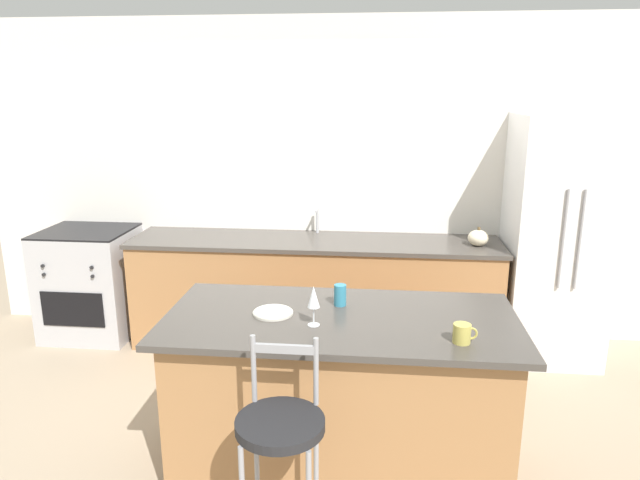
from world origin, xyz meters
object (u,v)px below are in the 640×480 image
object	(u,v)px
oven_range	(91,282)
coffee_mug	(462,333)
dinner_plate	(273,312)
refrigerator	(555,240)
tumbler_cup	(340,295)
pumpkin_decoration	(478,238)
bar_stool_near	(281,448)
wine_glass	(314,298)

from	to	relation	value
oven_range	coffee_mug	size ratio (longest dim) A/B	7.98
dinner_plate	refrigerator	bearing A→B (deg)	40.14
dinner_plate	tumbler_cup	world-z (taller)	tumbler_cup
pumpkin_decoration	oven_range	bearing A→B (deg)	179.20
oven_range	coffee_mug	distance (m)	3.52
dinner_plate	coffee_mug	size ratio (longest dim) A/B	1.85
coffee_mug	pumpkin_decoration	size ratio (longest dim) A/B	0.73
bar_stool_near	wine_glass	distance (m)	0.76
pumpkin_decoration	dinner_plate	bearing A→B (deg)	-129.96
pumpkin_decoration	wine_glass	bearing A→B (deg)	-122.57
refrigerator	wine_glass	bearing A→B (deg)	-133.97
wine_glass	pumpkin_decoration	bearing A→B (deg)	57.43
bar_stool_near	tumbler_cup	distance (m)	0.98
oven_range	coffee_mug	bearing A→B (deg)	-33.43
dinner_plate	wine_glass	size ratio (longest dim) A/B	1.03
bar_stool_near	dinner_plate	world-z (taller)	bar_stool_near
oven_range	dinner_plate	world-z (taller)	dinner_plate
wine_glass	coffee_mug	xyz separation A→B (m)	(0.73, -0.13, -0.10)
bar_stool_near	wine_glass	world-z (taller)	wine_glass
pumpkin_decoration	coffee_mug	bearing A→B (deg)	-101.37
oven_range	tumbler_cup	distance (m)	2.78
coffee_mug	refrigerator	bearing A→B (deg)	62.92
refrigerator	pumpkin_decoration	size ratio (longest dim) A/B	11.99
wine_glass	pumpkin_decoration	distance (m)	2.07
bar_stool_near	coffee_mug	xyz separation A→B (m)	(0.81, 0.45, 0.37)
dinner_plate	pumpkin_decoration	world-z (taller)	pumpkin_decoration
tumbler_cup	coffee_mug	bearing A→B (deg)	-34.88
refrigerator	coffee_mug	size ratio (longest dim) A/B	16.33
pumpkin_decoration	bar_stool_near	bearing A→B (deg)	-117.05
tumbler_cup	oven_range	bearing A→B (deg)	146.97
oven_range	wine_glass	size ratio (longest dim) A/B	4.42
dinner_plate	coffee_mug	world-z (taller)	coffee_mug
bar_stool_near	pumpkin_decoration	bearing A→B (deg)	62.95
bar_stool_near	coffee_mug	distance (m)	1.00
bar_stool_near	dinner_plate	distance (m)	0.81
dinner_plate	bar_stool_near	bearing A→B (deg)	-77.42
oven_range	refrigerator	bearing A→B (deg)	-0.22
coffee_mug	bar_stool_near	bearing A→B (deg)	-150.77
oven_range	wine_glass	xyz separation A→B (m)	(2.17, -1.79, 0.61)
wine_glass	coffee_mug	size ratio (longest dim) A/B	1.80
dinner_plate	coffee_mug	bearing A→B (deg)	-15.19
tumbler_cup	pumpkin_decoration	distance (m)	1.75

